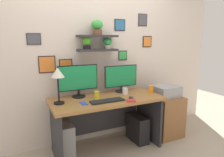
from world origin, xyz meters
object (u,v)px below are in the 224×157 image
(scissors_tray, at_px, (131,101))
(computer_tower_right, at_px, (137,128))
(pen_cup, at_px, (97,95))
(water_cup, at_px, (151,89))
(drawer_cabinet, at_px, (165,115))
(printer, at_px, (166,91))
(cell_phone, at_px, (84,103))
(monitor_right, at_px, (121,78))
(monitor_left, at_px, (78,80))
(computer_tower_left, at_px, (65,139))
(desk, at_px, (105,112))
(keyboard, at_px, (107,101))
(coffee_mug, at_px, (125,91))
(computer_mouse, at_px, (131,97))
(desk_lamp, at_px, (58,76))

(scissors_tray, height_order, computer_tower_right, scissors_tray)
(pen_cup, relative_size, water_cup, 0.91)
(drawer_cabinet, distance_m, printer, 0.41)
(cell_phone, bearing_deg, printer, 4.31)
(monitor_right, bearing_deg, monitor_left, 179.99)
(water_cup, height_order, computer_tower_left, water_cup)
(monitor_right, bearing_deg, desk, -153.64)
(keyboard, bearing_deg, scissors_tray, -25.05)
(cell_phone, relative_size, scissors_tray, 1.17)
(scissors_tray, bearing_deg, computer_tower_left, 153.11)
(coffee_mug, bearing_deg, pen_cup, -176.50)
(drawer_cabinet, relative_size, printer, 1.69)
(monitor_right, distance_m, computer_tower_left, 1.17)
(coffee_mug, bearing_deg, computer_tower_right, -11.78)
(coffee_mug, relative_size, computer_tower_left, 0.20)
(computer_mouse, relative_size, printer, 0.24)
(desk_lamp, bearing_deg, computer_tower_left, 50.91)
(monitor_right, bearing_deg, drawer_cabinet, -16.55)
(computer_tower_left, bearing_deg, keyboard, -27.88)
(computer_mouse, bearing_deg, coffee_mug, 80.20)
(keyboard, bearing_deg, printer, 8.43)
(computer_mouse, height_order, computer_tower_left, computer_mouse)
(monitor_left, distance_m, printer, 1.40)
(desk, bearing_deg, computer_mouse, -38.58)
(desk, relative_size, printer, 3.99)
(scissors_tray, distance_m, computer_tower_left, 1.02)
(printer, bearing_deg, desk_lamp, 179.45)
(monitor_right, xyz_separation_m, computer_mouse, (-0.05, -0.39, -0.20))
(desk, distance_m, monitor_left, 0.59)
(coffee_mug, height_order, scissors_tray, coffee_mug)
(monitor_left, height_order, monitor_right, monitor_left)
(desk_lamp, relative_size, drawer_cabinet, 0.70)
(monitor_left, relative_size, computer_mouse, 6.13)
(computer_mouse, distance_m, scissors_tray, 0.13)
(cell_phone, distance_m, printer, 1.40)
(pen_cup, bearing_deg, scissors_tray, -42.79)
(desk, distance_m, coffee_mug, 0.41)
(pen_cup, relative_size, printer, 0.26)
(coffee_mug, height_order, computer_tower_left, coffee_mug)
(printer, bearing_deg, keyboard, -171.57)
(monitor_left, bearing_deg, scissors_tray, -42.57)
(keyboard, distance_m, drawer_cabinet, 1.19)
(desk_lamp, relative_size, pen_cup, 4.51)
(desk, bearing_deg, coffee_mug, 2.03)
(monitor_right, distance_m, keyboard, 0.58)
(desk, distance_m, scissors_tray, 0.45)
(keyboard, xyz_separation_m, water_cup, (0.77, 0.12, 0.05))
(computer_mouse, distance_m, computer_tower_left, 1.04)
(pen_cup, distance_m, scissors_tray, 0.47)
(computer_mouse, xyz_separation_m, coffee_mug, (0.04, 0.23, 0.03))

